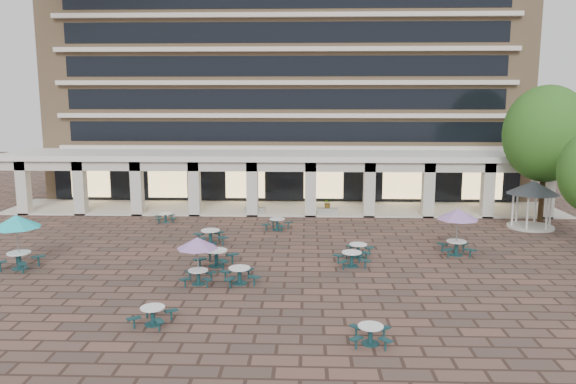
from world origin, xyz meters
name	(u,v)px	position (x,y,z in m)	size (l,w,h in m)	color
ground	(270,266)	(0.00, 0.00, 0.00)	(120.00, 120.00, 0.00)	brown
apartment_building	(288,53)	(0.00, 25.47, 12.60)	(40.00, 15.50, 25.20)	#A1805B
retail_arcade	(283,171)	(0.00, 14.80, 3.00)	(42.00, 6.60, 4.40)	white
picnic_table_0	(153,314)	(-3.97, -7.62, 0.42)	(1.77, 1.77, 0.70)	#163F43
picnic_table_2	(371,333)	(4.10, -9.04, 0.40)	(1.60, 1.60, 0.68)	#163F43
picnic_table_4	(16,224)	(-12.60, -0.86, 2.33)	(2.38, 2.38, 2.75)	#163F43
picnic_table_5	(239,274)	(-1.25, -2.74, 0.46)	(2.05, 2.05, 0.77)	#163F43
picnic_table_6	(197,245)	(-3.15, -2.90, 1.88)	(1.92, 1.92, 2.21)	#163F43
picnic_table_7	(352,258)	(4.15, 0.12, 0.46)	(1.92, 1.92, 0.76)	#163F43
picnic_table_8	(216,257)	(-2.76, -0.10, 0.51)	(2.21, 2.21, 0.86)	#163F43
picnic_table_9	(210,235)	(-3.82, 4.35, 0.50)	(2.23, 2.23, 0.84)	#163F43
picnic_table_10	(358,249)	(4.63, 1.85, 0.43)	(1.90, 1.90, 0.73)	#163F43
picnic_table_11	(458,216)	(10.03, 2.40, 2.20)	(2.24, 2.24, 2.59)	#163F43
picnic_table_12	(166,217)	(-7.92, 10.00, 0.38)	(1.71, 1.71, 0.64)	#163F43
picnic_table_13	(277,223)	(-0.08, 7.98, 0.45)	(2.03, 2.03, 0.75)	#163F43
gazebo	(533,193)	(16.68, 9.17, 2.35)	(3.35, 3.35, 3.12)	beige
tree_east_c	(546,134)	(17.81, 10.45, 6.13)	(5.63, 5.63, 9.38)	#402E19
planter_left	(255,207)	(-1.98, 12.90, 0.53)	(1.50, 0.75, 1.29)	gray
planter_right	(328,208)	(3.38, 12.90, 0.53)	(1.50, 0.84, 1.29)	gray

